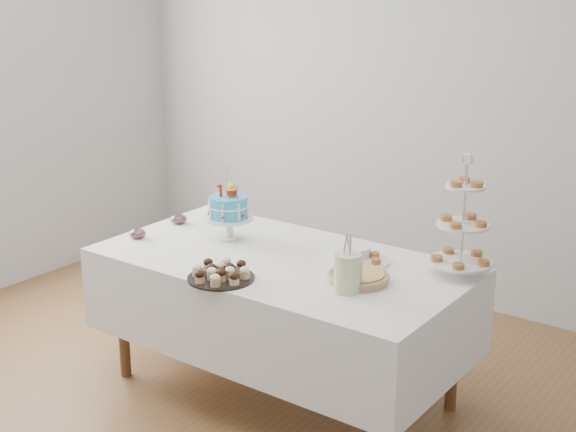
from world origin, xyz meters
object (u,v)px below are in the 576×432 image
Objects in this scene: cupcake_tray at (221,272)px; tiered_stand at (463,225)px; pastry_plate at (363,260)px; jam_bowl_a at (138,234)px; table at (281,299)px; pie at (358,277)px; utensil_pitcher at (347,271)px; plate_stack at (355,252)px; jam_bowl_b at (179,219)px; birthday_cake at (229,219)px.

tiered_stand is (0.90, 0.73, 0.22)m from cupcake_tray.
jam_bowl_a is at bearing -161.76° from pastry_plate.
tiered_stand reaches higher than jam_bowl_a.
table is 0.55m from pie.
pastry_plate is at bearing 27.60° from table.
jam_bowl_a is (-1.68, -0.54, -0.23)m from tiered_stand.
utensil_pitcher is (0.02, -0.13, 0.07)m from pie.
pastry_plate is 0.96× the size of utensil_pitcher.
pie reaches higher than table.
cupcake_tray reaches higher than jam_bowl_a.
plate_stack is at bearing 36.96° from table.
table is at bearing -143.04° from plate_stack.
pie is 3.24× the size of jam_bowl_a.
jam_bowl_b is at bearing -174.84° from plate_stack.
utensil_pitcher is at bearing -123.25° from tiered_stand.
plate_stack is at bearing -168.90° from tiered_stand.
birthday_cake is 0.81m from pastry_plate.
plate_stack is at bearing 59.68° from cupcake_tray.
birthday_cake is (-0.42, 0.08, 0.34)m from table.
pie is at bearing -55.25° from plate_stack.
table is at bearing 139.07° from utensil_pitcher.
utensil_pitcher reaches higher than plate_stack.
table is 0.55m from birthday_cake.
tiered_stand is at bearing -12.28° from birthday_cake.
table is at bearing 80.87° from cupcake_tray.
pie is at bearing -63.70° from pastry_plate.
utensil_pitcher is (0.51, -0.17, 0.33)m from table.
jam_bowl_b is at bearing -172.93° from tiered_stand.
table is 6.43× the size of pie.
pie is 3.11× the size of jam_bowl_b.
utensil_pitcher is (0.93, -0.26, -0.01)m from birthday_cake.
utensil_pitcher is at bearing -38.92° from birthday_cake.
cupcake_tray is 0.74m from pastry_plate.
pie is 1.34m from jam_bowl_a.
plate_stack is 1.22m from jam_bowl_a.
pastry_plate is 1.28m from jam_bowl_a.
birthday_cake is 4.52× the size of jam_bowl_a.
jam_bowl_a is 0.33m from jam_bowl_b.
jam_bowl_b is (-1.21, -0.07, 0.01)m from pastry_plate.
plate_stack reaches higher than jam_bowl_a.
pastry_plate is at bearing 18.24° from jam_bowl_a.
plate_stack is (0.30, 0.23, 0.26)m from table.
jam_bowl_a is at bearing -90.00° from jam_bowl_b.
pastry_plate is 2.90× the size of jam_bowl_a.
jam_bowl_b reaches higher than jam_bowl_a.
cupcake_tray reaches higher than jam_bowl_b.
table is 4.60× the size of birthday_cake.
jam_bowl_a is at bearing -166.30° from table.
tiered_stand reaches higher than cupcake_tray.
jam_bowl_a is (-1.14, -0.43, -0.01)m from plate_stack.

